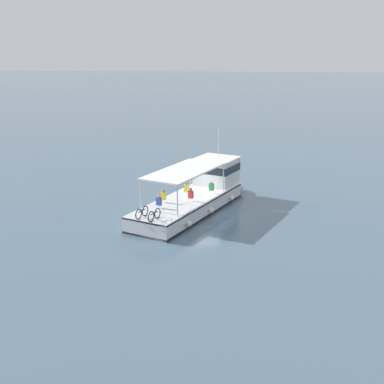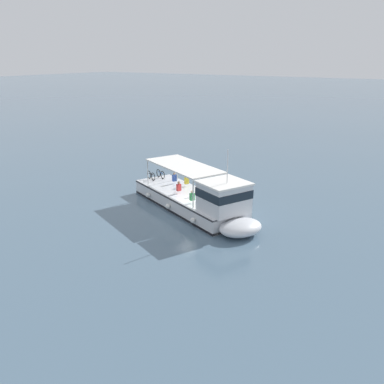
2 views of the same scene
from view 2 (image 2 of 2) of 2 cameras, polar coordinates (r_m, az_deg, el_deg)
ground_plane at (r=30.43m, az=0.76°, el=-3.13°), size 400.00×400.00×0.00m
ferry_main at (r=30.30m, az=1.05°, el=-1.19°), size 12.87×7.99×5.32m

